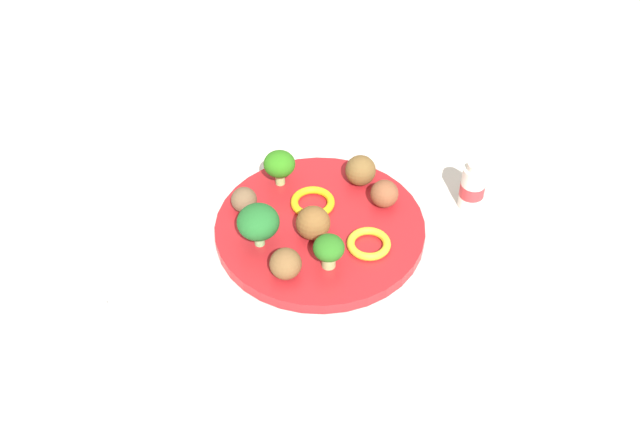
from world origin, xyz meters
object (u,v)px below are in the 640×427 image
object	(u,v)px
knife	(111,271)
napkin	(122,280)
meatball_back_right	(286,264)
yogurt_bottle	(473,187)
plate	(320,229)
meatball_mid_left	(244,200)
pepper_ring_back_left	(313,202)
broccoli_floret_far_rim	(257,221)
meatball_front_right	(313,223)
broccoli_floret_front_left	(329,249)
broccoli_floret_front_right	(279,165)
meatball_near_rim	(361,170)
pepper_ring_center	(369,244)
meatball_far_rim	(383,192)
fork	(121,289)

from	to	relation	value
knife	napkin	bearing A→B (deg)	118.61
meatball_back_right	yogurt_bottle	size ratio (longest dim) A/B	0.53
plate	yogurt_bottle	xyz separation A→B (m)	(-0.21, 0.04, 0.03)
meatball_mid_left	meatball_back_right	world-z (taller)	meatball_back_right
knife	yogurt_bottle	size ratio (longest dim) A/B	1.93
meatball_back_right	pepper_ring_back_left	world-z (taller)	meatball_back_right
pepper_ring_back_left	knife	bearing A→B (deg)	-0.61
broccoli_floret_far_rim	meatball_front_right	bearing A→B (deg)	165.44
broccoli_floret_far_rim	napkin	world-z (taller)	broccoli_floret_far_rim
broccoli_floret_front_left	yogurt_bottle	world-z (taller)	yogurt_bottle
meatball_front_right	knife	distance (m)	0.26
broccoli_floret_front_right	meatball_back_right	size ratio (longest dim) A/B	1.31
meatball_near_rim	yogurt_bottle	bearing A→B (deg)	144.18
knife	meatball_front_right	bearing A→B (deg)	167.58
plate	broccoli_floret_front_left	xyz separation A→B (m)	(0.02, 0.07, 0.04)
plate	yogurt_bottle	bearing A→B (deg)	170.26
pepper_ring_back_left	pepper_ring_center	xyz separation A→B (m)	(-0.03, 0.10, -0.00)
broccoli_floret_front_left	meatball_back_right	bearing A→B (deg)	-7.99
yogurt_bottle	napkin	bearing A→B (deg)	-7.33
broccoli_floret_front_right	knife	world-z (taller)	broccoli_floret_front_right
meatball_far_rim	meatball_near_rim	bearing A→B (deg)	-79.98
broccoli_floret_front_left	yogurt_bottle	bearing A→B (deg)	-171.41
meatball_front_right	meatball_mid_left	bearing A→B (deg)	-52.52
pepper_ring_back_left	knife	xyz separation A→B (m)	(0.28, -0.00, -0.01)
knife	pepper_ring_center	bearing A→B (deg)	161.47
meatball_front_right	yogurt_bottle	size ratio (longest dim) A/B	0.60
meatball_far_rim	pepper_ring_back_left	world-z (taller)	meatball_far_rim
meatball_far_rim	fork	distance (m)	0.37
meatball_back_right	pepper_ring_back_left	xyz separation A→B (m)	(-0.08, -0.10, -0.01)
yogurt_bottle	meatball_back_right	bearing A→B (deg)	5.46
meatball_far_rim	pepper_ring_back_left	bearing A→B (deg)	-20.89
plate	fork	distance (m)	0.27
plate	broccoli_floret_front_right	world-z (taller)	broccoli_floret_front_right
meatball_back_right	pepper_ring_center	bearing A→B (deg)	-179.60
broccoli_floret_far_rim	meatball_mid_left	bearing A→B (deg)	-94.41
broccoli_floret_front_left	meatball_back_right	distance (m)	0.06
napkin	meatball_back_right	bearing A→B (deg)	154.65
broccoli_floret_front_right	meatball_back_right	world-z (taller)	broccoli_floret_front_right
broccoli_floret_front_left	meatball_far_rim	bearing A→B (deg)	-146.77
meatball_back_right	fork	distance (m)	0.21
meatball_back_right	fork	xyz separation A→B (m)	(0.19, -0.07, -0.03)
broccoli_floret_far_rim	meatball_back_right	bearing A→B (deg)	98.54
broccoli_floret_front_right	pepper_ring_back_left	size ratio (longest dim) A/B	0.87
pepper_ring_back_left	napkin	distance (m)	0.27
broccoli_floret_far_rim	pepper_ring_center	xyz separation A→B (m)	(-0.13, 0.07, -0.03)
pepper_ring_back_left	yogurt_bottle	distance (m)	0.22
broccoli_floret_front_left	broccoli_floret_front_right	size ratio (longest dim) A/B	0.91
meatball_mid_left	fork	world-z (taller)	meatball_mid_left
broccoli_floret_front_left	fork	size ratio (longest dim) A/B	0.39
pepper_ring_back_left	knife	size ratio (longest dim) A/B	0.41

